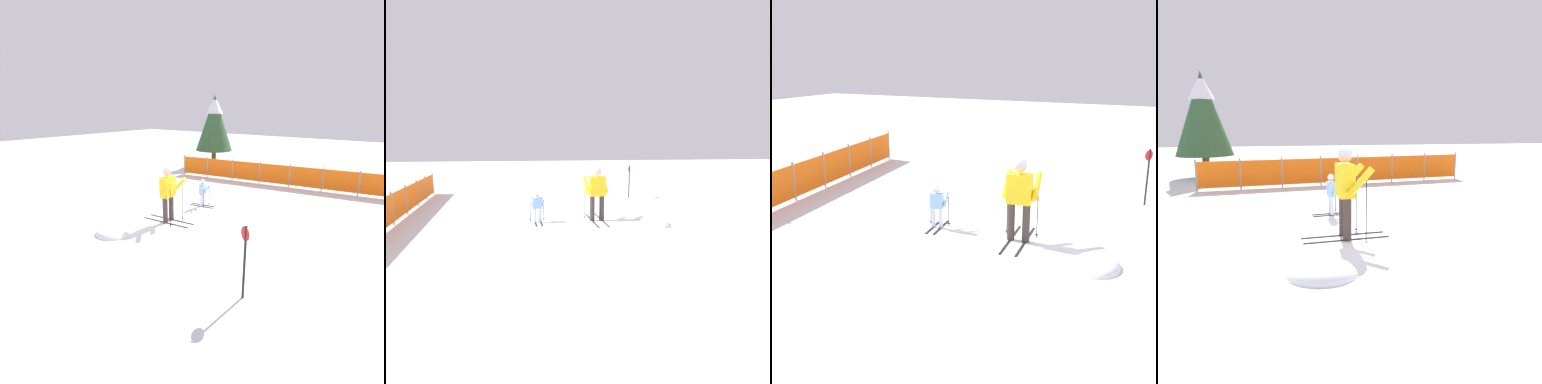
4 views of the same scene
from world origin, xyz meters
The scene contains 6 objects.
ground_plane centered at (0.00, 0.00, 0.00)m, with size 60.00×60.00×0.00m, color white.
skier_adult centered at (-0.18, 0.02, 1.10)m, with size 1.76×0.81×1.84m.
skier_child centered at (-0.20, 1.97, 0.59)m, with size 0.98×0.51×1.03m.
safety_fence centered at (0.74, 6.58, 0.54)m, with size 9.91×1.28×1.08m.
conifer_far centered at (-4.47, 9.40, 2.67)m, with size 2.33×2.33×4.32m.
snow_mound centered at (-0.86, -1.74, 0.00)m, with size 1.09×0.93×0.44m, color white.
Camera 4 is at (-1.45, -7.07, 2.27)m, focal length 35.00 mm.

